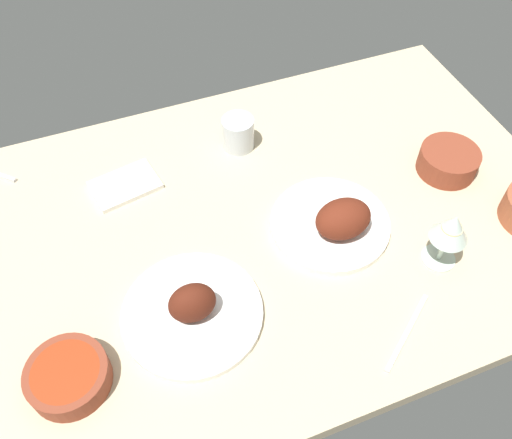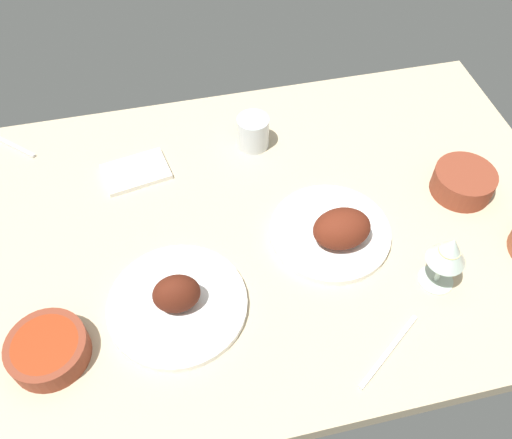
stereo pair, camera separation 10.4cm
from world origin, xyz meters
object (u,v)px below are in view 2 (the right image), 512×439
at_px(plate_far_side, 335,231).
at_px(bowl_soup, 463,181).
at_px(wine_glass, 449,252).
at_px(fork_loose, 10,144).
at_px(water_tumbler, 253,132).
at_px(folded_napkin, 136,172).
at_px(bowl_sauce, 48,349).
at_px(plate_near_viewer, 177,301).
at_px(spoon_loose, 389,351).

height_order(plate_far_side, bowl_soup, plate_far_side).
height_order(wine_glass, fork_loose, wine_glass).
height_order(wine_glass, water_tumbler, wine_glass).
xyz_separation_m(wine_glass, folded_napkin, (-0.56, 0.43, -0.09)).
relative_size(plate_far_side, bowl_sauce, 1.78).
bearing_deg(water_tumbler, plate_near_viewer, -120.59).
relative_size(bowl_soup, bowl_sauce, 0.95).
bearing_deg(wine_glass, plate_near_viewer, 173.72).
bearing_deg(fork_loose, plate_far_side, 10.43).
height_order(plate_near_viewer, spoon_loose, plate_near_viewer).
distance_m(plate_far_side, wine_glass, 0.23).
bearing_deg(spoon_loose, fork_loose, 98.39).
xyz_separation_m(plate_far_side, folded_napkin, (-0.39, 0.29, -0.02)).
relative_size(bowl_soup, spoon_loose, 0.74).
xyz_separation_m(plate_far_side, bowl_sauce, (-0.59, -0.14, -0.00)).
relative_size(bowl_soup, folded_napkin, 0.93).
distance_m(plate_near_viewer, fork_loose, 0.64).
height_order(plate_far_side, folded_napkin, plate_far_side).
distance_m(plate_near_viewer, folded_napkin, 0.38).
relative_size(wine_glass, fork_loose, 0.84).
bearing_deg(plate_far_side, plate_near_viewer, -165.53).
bearing_deg(folded_napkin, fork_loose, 150.67).
xyz_separation_m(water_tumbler, spoon_loose, (0.12, -0.59, -0.04)).
bearing_deg(plate_far_side, bowl_sauce, -166.79).
distance_m(bowl_sauce, fork_loose, 0.60).
relative_size(wine_glass, spoon_loose, 0.76).
bearing_deg(wine_glass, folded_napkin, 142.42).
distance_m(wine_glass, folded_napkin, 0.71).
distance_m(bowl_soup, spoon_loose, 0.46).
distance_m(bowl_soup, water_tumbler, 0.50).
xyz_separation_m(plate_near_viewer, fork_loose, (-0.34, 0.54, -0.02)).
bearing_deg(wine_glass, plate_far_side, 138.93).
bearing_deg(water_tumbler, folded_napkin, -173.27).
relative_size(bowl_soup, fork_loose, 0.82).
distance_m(bowl_soup, bowl_sauce, 0.93).
height_order(plate_near_viewer, fork_loose, plate_near_viewer).
relative_size(plate_near_viewer, folded_napkin, 1.83).
bearing_deg(wine_glass, bowl_sauce, 179.38).
bearing_deg(bowl_soup, bowl_sauce, -167.34).
xyz_separation_m(bowl_soup, spoon_loose, (-0.31, -0.34, -0.03)).
bearing_deg(fork_loose, spoon_loose, -1.88).
xyz_separation_m(folded_napkin, fork_loose, (-0.30, 0.17, -0.00)).
xyz_separation_m(fork_loose, spoon_loose, (0.71, -0.72, 0.00)).
bearing_deg(wine_glass, spoon_loose, -140.26).
height_order(wine_glass, folded_napkin, wine_glass).
relative_size(plate_far_side, wine_glass, 1.84).
bearing_deg(water_tumbler, plate_far_side, -72.01).
bearing_deg(bowl_soup, plate_near_viewer, -166.88).
xyz_separation_m(plate_near_viewer, bowl_sauce, (-0.24, -0.05, 0.00)).
relative_size(plate_near_viewer, bowl_sauce, 1.87).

